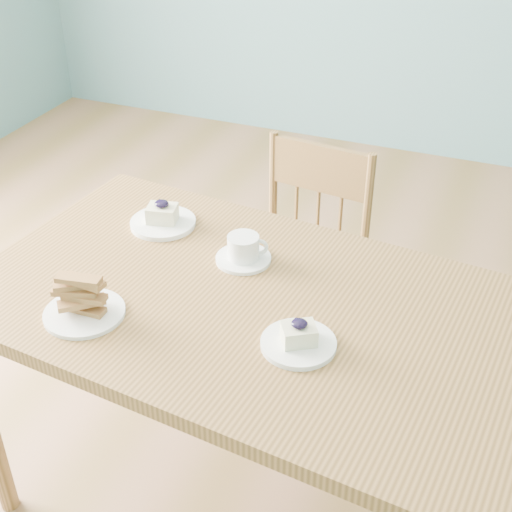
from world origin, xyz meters
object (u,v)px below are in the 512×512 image
dining_table (255,326)px  cheesecake_plate_far (163,219)px  cheesecake_plate_near (299,340)px  dining_chair (300,268)px  biscotti_plate (82,301)px  coffee_cup (244,250)px

dining_table → cheesecake_plate_far: (-0.37, 0.24, 0.09)m
cheesecake_plate_near → cheesecake_plate_far: bearing=146.2°
dining_chair → biscotti_plate: (-0.25, -0.83, 0.36)m
dining_table → biscotti_plate: (-0.35, -0.20, 0.11)m
dining_table → biscotti_plate: 0.41m
dining_chair → cheesecake_plate_far: 0.59m
dining_chair → cheesecake_plate_near: dining_chair is taller
coffee_cup → biscotti_plate: 0.43m
dining_table → dining_chair: size_ratio=1.76×
dining_chair → cheesecake_plate_near: bearing=-64.7°
cheesecake_plate_near → biscotti_plate: biscotti_plate is taller
dining_chair → biscotti_plate: size_ratio=4.42×
dining_table → dining_chair: (-0.09, 0.63, -0.25)m
dining_table → coffee_cup: bearing=126.9°
dining_chair → biscotti_plate: biscotti_plate is taller
cheesecake_plate_far → cheesecake_plate_near: bearing=-33.8°
dining_chair → coffee_cup: 0.59m
dining_table → cheesecake_plate_near: bearing=-31.4°
coffee_cup → biscotti_plate: (-0.25, -0.35, 0.01)m
dining_table → cheesecake_plate_near: 0.21m
cheesecake_plate_far → coffee_cup: bearing=-16.2°
cheesecake_plate_near → dining_chair: bearing=108.0°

